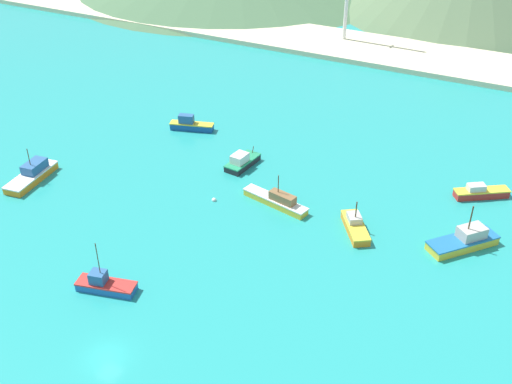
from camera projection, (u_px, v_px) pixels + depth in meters
ground at (240, 220)px, 88.52m from camera, size 260.00×280.00×0.50m
fishing_boat_0 at (191, 125)px, 112.69m from camera, size 8.35×4.30×2.96m
fishing_boat_1 at (481, 192)px, 93.02m from camera, size 8.14×6.46×2.28m
fishing_boat_2 at (355, 226)px, 85.47m from camera, size 6.34×7.70×4.67m
fishing_boat_3 at (242, 162)px, 101.00m from camera, size 3.51×7.29×2.58m
fishing_boat_4 at (277, 200)px, 90.97m from camera, size 11.28×4.26×5.32m
fishing_boat_5 at (32, 174)px, 97.29m from camera, size 4.72×10.56×5.62m
fishing_boat_6 at (105, 284)px, 74.83m from camera, size 7.85×4.17×7.16m
fishing_boat_7 at (465, 240)px, 82.27m from camera, size 8.98×9.79×6.51m
buoy_1 at (214, 200)px, 92.47m from camera, size 0.69×0.69×0.69m
beach_strip at (397, 54)px, 147.16m from camera, size 247.00×21.62×1.20m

